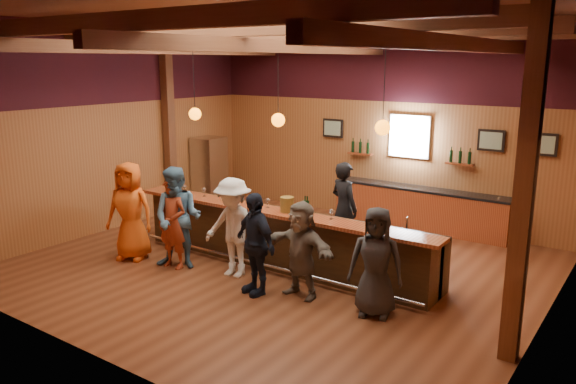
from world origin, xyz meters
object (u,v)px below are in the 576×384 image
at_px(stainless_fridge, 209,172).
at_px(customer_denim, 178,218).
at_px(back_bar_cabinet, 419,208).
at_px(bottle_a, 307,207).
at_px(customer_orange, 130,211).
at_px(customer_white, 233,228).
at_px(bartender, 344,208).
at_px(customer_navy, 255,244).
at_px(customer_redvest, 173,223).
at_px(customer_dark, 376,262).
at_px(customer_brown, 301,249).
at_px(bar_counter, 284,237).
at_px(ice_bucket, 287,204).

height_order(stainless_fridge, customer_denim, customer_denim).
distance_m(back_bar_cabinet, bottle_a, 3.88).
distance_m(customer_orange, customer_white, 2.23).
bearing_deg(bottle_a, back_bar_cabinet, 81.70).
bearing_deg(bartender, customer_denim, 68.82).
relative_size(back_bar_cabinet, customer_orange, 2.13).
bearing_deg(customer_navy, customer_redvest, -163.24).
relative_size(customer_white, customer_dark, 1.06).
distance_m(customer_denim, customer_brown, 2.55).
bearing_deg(customer_brown, customer_navy, -147.99).
distance_m(bar_counter, ice_bucket, 0.81).
height_order(stainless_fridge, customer_brown, stainless_fridge).
bearing_deg(customer_brown, ice_bucket, 142.79).
xyz_separation_m(customer_denim, customer_brown, (2.54, 0.20, -0.15)).
height_order(customer_orange, ice_bucket, customer_orange).
bearing_deg(bartender, customer_navy, 104.78).
xyz_separation_m(customer_navy, ice_bucket, (-0.14, 1.09, 0.40)).
bearing_deg(customer_orange, stainless_fridge, 89.76).
relative_size(stainless_fridge, customer_dark, 1.09).
bearing_deg(customer_denim, ice_bucket, 7.38).
distance_m(customer_orange, ice_bucket, 3.06).
xyz_separation_m(customer_orange, customer_redvest, (1.00, 0.13, -0.11)).
xyz_separation_m(stainless_fridge, ice_bucket, (4.37, -2.72, 0.34)).
bearing_deg(customer_dark, customer_orange, 167.67).
bearing_deg(customer_denim, customer_navy, -25.66).
height_order(customer_redvest, customer_denim, customer_denim).
bearing_deg(customer_redvest, customer_white, 10.30).
bearing_deg(customer_brown, customer_denim, -169.10).
distance_m(stainless_fridge, bottle_a, 5.45).
relative_size(back_bar_cabinet, bartender, 2.19).
relative_size(customer_orange, customer_brown, 1.19).
height_order(ice_bucket, bottle_a, bottle_a).
relative_size(customer_navy, ice_bucket, 6.33).
relative_size(stainless_fridge, ice_bucket, 6.76).
height_order(customer_white, customer_navy, customer_white).
bearing_deg(customer_brown, stainless_fridge, 152.45).
height_order(bar_counter, customer_dark, customer_dark).
height_order(customer_brown, customer_dark, customer_dark).
bearing_deg(stainless_fridge, customer_brown, -33.97).
bearing_deg(customer_dark, ice_bucket, 143.81).
bearing_deg(bartender, customer_brown, 121.29).
distance_m(customer_white, customer_dark, 2.74).
bearing_deg(customer_white, customer_brown, -5.73).
xyz_separation_m(customer_navy, bartender, (0.20, 2.55, 0.07)).
relative_size(customer_brown, ice_bucket, 5.92).
relative_size(bar_counter, customer_orange, 3.35).
relative_size(customer_white, bartender, 0.97).
xyz_separation_m(customer_brown, customer_dark, (1.29, 0.06, 0.04)).
bearing_deg(customer_white, customer_navy, -29.42).
distance_m(bar_counter, bottle_a, 0.97).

